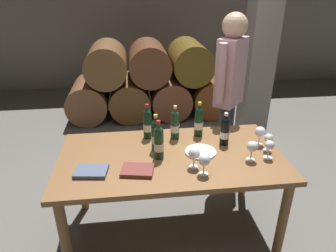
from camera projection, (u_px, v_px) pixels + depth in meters
ground_plane at (171, 230)px, 2.64m from camera, size 14.00×14.00×0.00m
cellar_back_wall at (143, 13)px, 5.80m from camera, size 10.00×0.24×2.80m
barrel_stack at (149, 82)px, 4.74m from camera, size 2.49×0.90×1.15m
stone_pillar at (261, 41)px, 3.66m from camera, size 0.32×0.32×2.60m
dining_table at (171, 165)px, 2.36m from camera, size 1.70×0.90×0.76m
wine_bottle_0 at (225, 131)px, 2.42m from camera, size 0.07×0.07×0.27m
wine_bottle_1 at (175, 124)px, 2.51m from camera, size 0.07×0.07×0.29m
wine_bottle_2 at (199, 121)px, 2.55m from camera, size 0.07×0.07×0.30m
wine_bottle_3 at (156, 135)px, 2.33m from camera, size 0.07×0.07×0.30m
wine_bottle_4 at (147, 123)px, 2.52m from camera, size 0.07×0.07×0.30m
wine_bottle_5 at (159, 142)px, 2.22m from camera, size 0.07×0.07×0.31m
wine_glass_0 at (268, 139)px, 2.34m from camera, size 0.07×0.07×0.14m
wine_glass_1 at (194, 154)px, 2.12m from camera, size 0.08×0.08×0.16m
wine_glass_2 at (252, 147)px, 2.20m from camera, size 0.08×0.08×0.16m
wine_glass_3 at (260, 132)px, 2.41m from camera, size 0.09×0.09×0.16m
wine_glass_4 at (269, 146)px, 2.23m from camera, size 0.07×0.07×0.15m
wine_glass_5 at (204, 160)px, 2.04m from camera, size 0.08×0.08×0.16m
tasting_notebook at (137, 170)px, 2.10m from camera, size 0.25×0.20×0.03m
leather_ledger at (91, 171)px, 2.09m from camera, size 0.24×0.19×0.03m
serving_plate at (201, 152)px, 2.35m from camera, size 0.24×0.24×0.01m
sommelier_presenting at (230, 86)px, 2.94m from camera, size 0.35×0.39×1.72m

